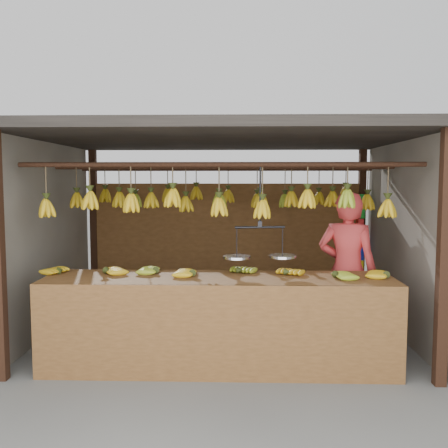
{
  "coord_description": "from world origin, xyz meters",
  "views": [
    {
      "loc": [
        0.2,
        -5.92,
        1.84
      ],
      "look_at": [
        0.0,
        0.3,
        1.3
      ],
      "focal_mm": 40.0,
      "sensor_mm": 36.0,
      "label": 1
    }
  ],
  "objects": [
    {
      "name": "bag_bundles",
      "position": [
        1.94,
        1.35,
        1.02
      ],
      "size": [
        0.08,
        0.26,
        1.22
      ],
      "color": "#199926",
      "rests_on": "ground"
    },
    {
      "name": "balance_scale",
      "position": [
        0.4,
        -1.0,
        1.14
      ],
      "size": [
        0.72,
        0.33,
        0.93
      ],
      "color": "black",
      "rests_on": "ground"
    },
    {
      "name": "hanging_bananas",
      "position": [
        -0.01,
        -0.0,
        1.61
      ],
      "size": [
        3.6,
        2.21,
        0.39
      ],
      "color": "gold",
      "rests_on": "ground"
    },
    {
      "name": "stall",
      "position": [
        0.0,
        0.33,
        1.97
      ],
      "size": [
        4.3,
        3.3,
        2.4
      ],
      "color": "black",
      "rests_on": "ground"
    },
    {
      "name": "vendor",
      "position": [
        1.36,
        -0.54,
        0.87
      ],
      "size": [
        0.74,
        0.63,
        1.73
      ],
      "primitive_type": "imported",
      "rotation": [
        0.0,
        0.0,
        2.75
      ],
      "color": "#BF3333",
      "rests_on": "ground"
    },
    {
      "name": "counter",
      "position": [
        -0.01,
        -1.22,
        0.71
      ],
      "size": [
        3.52,
        0.78,
        0.96
      ],
      "color": "brown",
      "rests_on": "ground"
    },
    {
      "name": "ground",
      "position": [
        0.0,
        0.0,
        0.0
      ],
      "size": [
        80.0,
        80.0,
        0.0
      ],
      "primitive_type": "plane",
      "color": "#5B5B57"
    }
  ]
}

